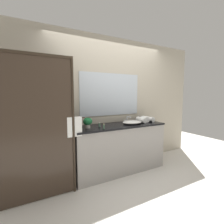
% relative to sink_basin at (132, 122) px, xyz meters
% --- Properties ---
extents(ground_plane, '(8.00, 8.00, 0.00)m').
position_rel_sink_basin_xyz_m(ground_plane, '(-0.27, 0.04, -0.93)').
color(ground_plane, silver).
extents(wall_back_with_mirror, '(4.40, 0.06, 2.60)m').
position_rel_sink_basin_xyz_m(wall_back_with_mirror, '(-0.27, 0.39, 0.37)').
color(wall_back_with_mirror, '#B2A893').
rests_on(wall_back_with_mirror, ground_plane).
extents(vanity_cabinet, '(1.80, 0.58, 0.90)m').
position_rel_sink_basin_xyz_m(vanity_cabinet, '(-0.27, 0.05, -0.48)').
color(vanity_cabinet, '#9E9993').
rests_on(vanity_cabinet, ground_plane).
extents(shower_enclosure, '(1.20, 0.59, 2.00)m').
position_rel_sink_basin_xyz_m(shower_enclosure, '(-1.55, -0.14, 0.09)').
color(shower_enclosure, '#2D2319').
rests_on(shower_enclosure, ground_plane).
extents(sink_basin, '(0.39, 0.30, 0.07)m').
position_rel_sink_basin_xyz_m(sink_basin, '(0.00, 0.00, 0.00)').
color(sink_basin, white).
rests_on(sink_basin, vanity_cabinet).
extents(faucet, '(0.17, 0.15, 0.13)m').
position_rel_sink_basin_xyz_m(faucet, '(0.00, 0.17, 0.01)').
color(faucet, silver).
rests_on(faucet, vanity_cabinet).
extents(potted_plant, '(0.16, 0.16, 0.18)m').
position_rel_sink_basin_xyz_m(potted_plant, '(-0.90, 0.04, 0.07)').
color(potted_plant, beige).
rests_on(potted_plant, vanity_cabinet).
extents(amenity_bottle_shampoo, '(0.03, 0.03, 0.08)m').
position_rel_sink_basin_xyz_m(amenity_bottle_shampoo, '(-0.68, 0.04, 0.00)').
color(amenity_bottle_shampoo, '#4C7056').
rests_on(amenity_bottle_shampoo, vanity_cabinet).
extents(amenity_bottle_lotion, '(0.03, 0.03, 0.09)m').
position_rel_sink_basin_xyz_m(amenity_bottle_lotion, '(-0.70, -0.17, 0.01)').
color(amenity_bottle_lotion, '#4C7056').
rests_on(amenity_bottle_lotion, vanity_cabinet).
extents(rolled_towel_near_edge, '(0.12, 0.24, 0.10)m').
position_rel_sink_basin_xyz_m(rolled_towel_near_edge, '(0.49, 0.06, 0.02)').
color(rolled_towel_near_edge, white).
rests_on(rolled_towel_near_edge, vanity_cabinet).
extents(rolled_towel_middle, '(0.15, 0.21, 0.12)m').
position_rel_sink_basin_xyz_m(rolled_towel_middle, '(0.38, 0.06, 0.03)').
color(rolled_towel_middle, white).
rests_on(rolled_towel_middle, vanity_cabinet).
extents(rolled_towel_far_edge, '(0.11, 0.25, 0.11)m').
position_rel_sink_basin_xyz_m(rolled_towel_far_edge, '(0.27, 0.04, 0.02)').
color(rolled_towel_far_edge, white).
rests_on(rolled_towel_far_edge, vanity_cabinet).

